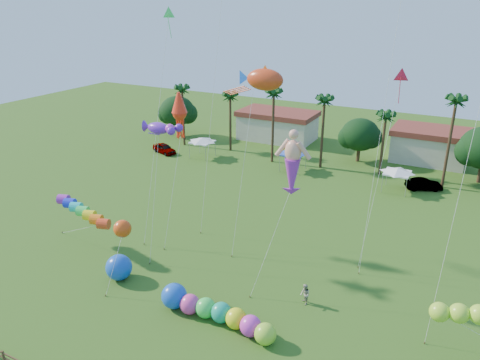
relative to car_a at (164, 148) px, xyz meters
The scene contains 18 objects.
ground 43.73m from the car_a, 53.09° to the right, with size 160.00×160.00×0.00m, color #285116.
tree_line 31.36m from the car_a, 16.86° to the left, with size 69.46×8.91×11.00m.
buildings_row 27.65m from the car_a, 33.00° to the left, with size 35.00×7.00×4.00m.
tent_row 20.40m from the car_a, ahead, with size 31.00×4.00×0.60m.
car_a is the anchor object (origin of this frame).
car_b 37.41m from the car_a, ahead, with size 1.52×4.35×1.43m, color #4C4C54.
spectator_b 41.39m from the car_a, 38.52° to the right, with size 0.84×0.65×1.72m, color #9C9A82.
caterpillar_inflatable 41.08m from the car_a, 48.69° to the right, with size 9.73×2.26×1.98m.
blue_ball 34.43m from the car_a, 59.93° to the right, with size 2.22×2.22×2.22m, color blue.
rainbow_tube 30.36m from the car_a, 66.34° to the right, with size 9.34×2.53×3.97m.
green_worm 49.67m from the car_a, 32.37° to the right, with size 10.23×2.51×3.89m.
orange_ball_kite 35.96m from the car_a, 58.46° to the right, with size 1.68×2.79×6.09m.
merman_kite 39.52m from the car_a, 38.25° to the right, with size 3.15×4.43×12.82m.
fish_kite 33.41m from the car_a, 34.76° to the right, with size 5.44×6.53×16.63m.
squid_kite 28.66m from the car_a, 49.11° to the right, with size 1.54×5.00×14.32m.
lobster_kite 31.47m from the car_a, 53.39° to the right, with size 3.79×4.25×12.52m.
delta_kite_red 41.81m from the car_a, 22.76° to the right, with size 1.82×4.03×17.04m.
delta_kite_green 32.31m from the car_a, 50.25° to the right, with size 1.65×5.02×21.61m.
Camera 1 is at (15.88, -20.15, 22.37)m, focal length 35.00 mm.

